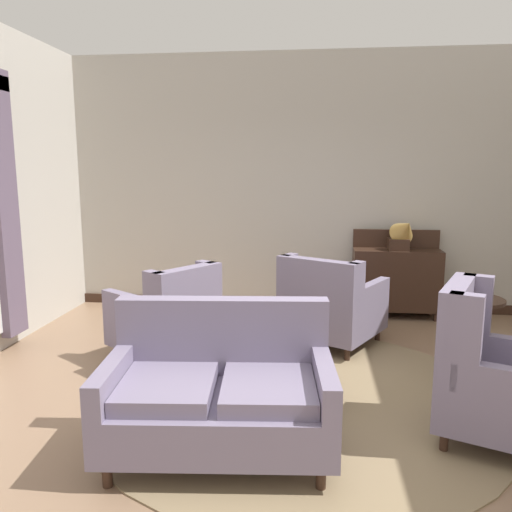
% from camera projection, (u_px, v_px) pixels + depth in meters
% --- Properties ---
extents(ground, '(8.55, 8.55, 0.00)m').
position_uv_depth(ground, '(295.00, 414.00, 3.80)').
color(ground, '#896B51').
extents(wall_back, '(6.27, 0.08, 3.26)m').
position_uv_depth(wall_back, '(305.00, 184.00, 6.45)').
color(wall_back, '#BCB7AD').
rests_on(wall_back, ground).
extents(baseboard_back, '(6.11, 0.03, 0.12)m').
position_uv_depth(baseboard_back, '(303.00, 304.00, 6.66)').
color(baseboard_back, '#382319').
rests_on(baseboard_back, ground).
extents(area_rug, '(3.30, 3.30, 0.01)m').
position_uv_depth(area_rug, '(296.00, 396.00, 4.09)').
color(area_rug, '#847051').
rests_on(area_rug, ground).
extents(coffee_table, '(0.79, 0.79, 0.48)m').
position_uv_depth(coffee_table, '(272.00, 352.00, 4.02)').
color(coffee_table, '#382319').
rests_on(coffee_table, ground).
extents(porcelain_vase, '(0.20, 0.20, 0.33)m').
position_uv_depth(porcelain_vase, '(272.00, 323.00, 3.98)').
color(porcelain_vase, brown).
rests_on(porcelain_vase, coffee_table).
extents(settee, '(1.50, 0.95, 0.96)m').
position_uv_depth(settee, '(219.00, 393.00, 3.24)').
color(settee, slate).
rests_on(settee, ground).
extents(armchair_beside_settee, '(1.18, 1.20, 0.96)m').
position_uv_depth(armchair_beside_settee, '(330.00, 307.00, 5.21)').
color(armchair_beside_settee, slate).
rests_on(armchair_beside_settee, ground).
extents(armchair_far_left, '(1.04, 0.99, 1.08)m').
position_uv_depth(armchair_far_left, '(494.00, 378.00, 3.34)').
color(armchair_far_left, slate).
rests_on(armchair_far_left, ground).
extents(armchair_near_window, '(1.15, 1.10, 0.95)m').
position_uv_depth(armchair_near_window, '(167.00, 319.00, 4.79)').
color(armchair_near_window, slate).
rests_on(armchair_near_window, ground).
extents(side_table, '(0.50, 0.50, 0.72)m').
position_uv_depth(side_table, '(472.00, 330.00, 4.41)').
color(side_table, '#382319').
rests_on(side_table, ground).
extents(sideboard, '(1.05, 0.36, 1.08)m').
position_uv_depth(sideboard, '(396.00, 278.00, 6.23)').
color(sideboard, '#382319').
rests_on(sideboard, ground).
extents(gramophone, '(0.38, 0.44, 0.47)m').
position_uv_depth(gramophone, '(403.00, 233.00, 6.04)').
color(gramophone, '#382319').
rests_on(gramophone, sideboard).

